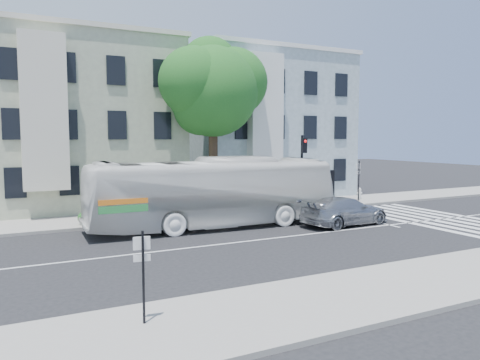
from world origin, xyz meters
TOP-DOWN VIEW (x-y plane):
  - ground at (0.00, 0.00)m, footprint 120.00×120.00m
  - sidewalk_far at (0.00, 8.00)m, footprint 80.00×4.00m
  - sidewalk_near at (0.00, -8.00)m, footprint 80.00×4.00m
  - building_left at (-7.00, 15.00)m, footprint 12.00×10.00m
  - building_right at (7.00, 15.00)m, footprint 12.00×10.00m
  - street_tree at (0.06, 8.74)m, footprint 7.30×5.90m
  - bus at (-2.09, 3.76)m, footprint 3.60×13.21m
  - sedan at (4.38, 1.12)m, footprint 2.64×5.40m
  - hedge at (-3.89, 6.80)m, footprint 8.54×1.84m
  - traffic_signal at (5.98, 7.36)m, footprint 0.51×0.55m
  - fire_hydrant at (11.75, 8.30)m, footprint 0.45×0.26m
  - near_sign_pole at (-8.90, -7.36)m, footprint 0.41×0.18m
  - far_sign_pole at (10.95, 7.53)m, footprint 0.50×0.24m

SIDE VIEW (x-z plane):
  - ground at x=0.00m, z-range 0.00..0.00m
  - sidewalk_far at x=0.00m, z-range 0.00..0.15m
  - sidewalk_near at x=0.00m, z-range 0.00..0.15m
  - hedge at x=-3.89m, z-range 0.15..0.85m
  - fire_hydrant at x=11.75m, z-range 0.16..0.97m
  - sedan at x=4.38m, z-range 0.00..1.51m
  - near_sign_pole at x=-8.90m, z-range 0.47..2.76m
  - bus at x=-2.09m, z-range 0.00..3.65m
  - far_sign_pole at x=10.95m, z-range 0.50..3.37m
  - traffic_signal at x=5.98m, z-range 0.70..5.53m
  - building_left at x=-7.00m, z-range 0.00..11.00m
  - building_right at x=7.00m, z-range 0.00..11.00m
  - street_tree at x=0.06m, z-range 2.28..13.38m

